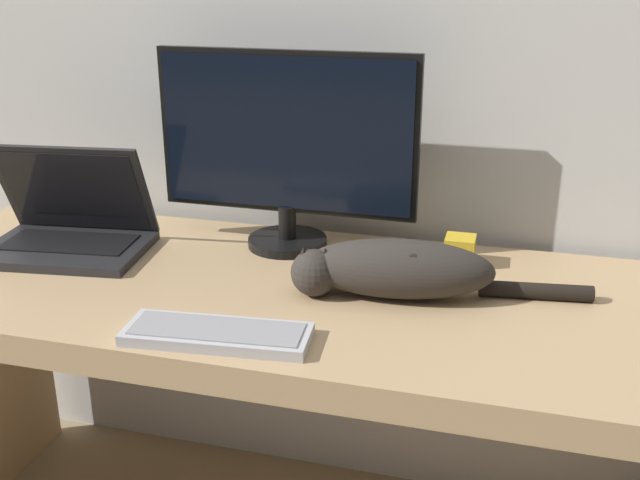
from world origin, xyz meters
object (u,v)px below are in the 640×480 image
(monitor, at_px, (286,146))
(external_keyboard, at_px, (217,334))
(laptop, at_px, (69,230))
(cat, at_px, (394,268))

(monitor, distance_m, external_keyboard, 0.52)
(laptop, xyz_separation_m, cat, (0.75, -0.05, 0.01))
(laptop, height_order, cat, laptop)
(laptop, bearing_deg, cat, -11.15)
(monitor, xyz_separation_m, laptop, (-0.46, -0.16, -0.18))
(monitor, distance_m, laptop, 0.52)
(monitor, bearing_deg, laptop, -161.31)
(monitor, bearing_deg, cat, -36.48)
(external_keyboard, bearing_deg, laptop, 141.84)
(laptop, relative_size, cat, 0.66)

